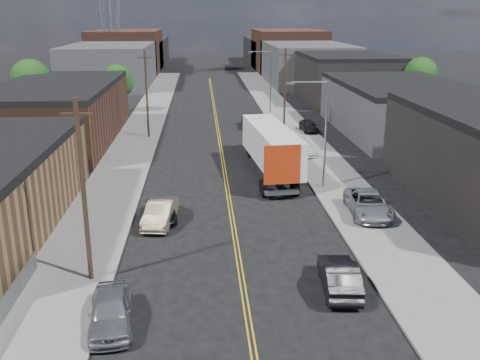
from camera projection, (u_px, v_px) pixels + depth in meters
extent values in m
plane|color=black|center=(215.00, 114.00, 77.35)|extent=(260.00, 260.00, 0.00)
cube|color=gold|center=(219.00, 137.00, 63.07)|extent=(0.32, 120.00, 0.01)
cube|color=slate|center=(138.00, 138.00, 62.39)|extent=(5.00, 140.00, 0.15)
cube|color=slate|center=(298.00, 135.00, 63.71)|extent=(5.00, 140.00, 0.15)
cube|color=#47291C|center=(59.00, 115.00, 59.97)|extent=(12.00, 26.00, 6.00)
cube|color=black|center=(56.00, 86.00, 58.99)|extent=(12.00, 26.00, 0.60)
cube|color=navy|center=(437.00, 161.00, 39.26)|extent=(0.30, 20.00, 0.80)
cube|color=#323335|center=(400.00, 110.00, 64.73)|extent=(14.00, 24.00, 5.50)
cube|color=black|center=(402.00, 85.00, 63.82)|extent=(14.00, 24.00, 0.60)
cube|color=black|center=(344.00, 79.00, 89.26)|extent=(14.00, 22.00, 7.00)
cube|color=black|center=(346.00, 55.00, 88.12)|extent=(14.00, 22.00, 0.60)
cube|color=#323335|center=(111.00, 65.00, 108.08)|extent=(16.00, 30.00, 8.00)
cube|color=#323335|center=(306.00, 63.00, 110.86)|extent=(16.00, 30.00, 8.00)
cube|color=#47291C|center=(127.00, 51.00, 131.58)|extent=(16.00, 26.00, 10.00)
cube|color=#47291C|center=(288.00, 50.00, 134.36)|extent=(16.00, 26.00, 10.00)
cube|color=black|center=(136.00, 52.00, 151.06)|extent=(16.00, 40.00, 7.00)
cube|color=black|center=(276.00, 51.00, 153.85)|extent=(16.00, 40.00, 7.00)
cylinder|color=gray|center=(109.00, 8.00, 118.93)|extent=(0.80, 0.80, 30.00)
cylinder|color=gray|center=(100.00, 8.00, 117.14)|extent=(1.94, 1.94, 29.98)
cylinder|color=gray|center=(116.00, 8.00, 117.38)|extent=(1.94, 1.94, 29.98)
cylinder|color=gray|center=(103.00, 8.00, 120.49)|extent=(1.94, 1.94, 29.98)
cylinder|color=gray|center=(118.00, 8.00, 120.73)|extent=(1.94, 1.94, 29.98)
cylinder|color=gray|center=(326.00, 135.00, 43.25)|extent=(0.18, 0.18, 9.00)
cylinder|color=gray|center=(309.00, 82.00, 41.86)|extent=(3.00, 0.12, 0.12)
cube|color=gray|center=(290.00, 83.00, 41.79)|extent=(0.60, 0.25, 0.18)
cylinder|color=gray|center=(271.00, 82.00, 76.56)|extent=(0.18, 0.18, 9.00)
cylinder|color=gray|center=(261.00, 52.00, 75.18)|extent=(3.00, 0.12, 0.12)
cube|color=gray|center=(250.00, 52.00, 75.10)|extent=(0.60, 0.25, 0.18)
cylinder|color=black|center=(84.00, 194.00, 27.69)|extent=(0.26, 0.26, 10.00)
cube|color=black|center=(76.00, 114.00, 26.44)|extent=(1.60, 0.12, 0.12)
cylinder|color=black|center=(147.00, 95.00, 61.01)|extent=(0.26, 0.26, 10.00)
cube|color=black|center=(145.00, 58.00, 59.75)|extent=(1.60, 0.12, 0.12)
cylinder|color=black|center=(285.00, 90.00, 65.01)|extent=(0.26, 0.26, 10.00)
cube|color=black|center=(286.00, 55.00, 63.75)|extent=(1.60, 0.12, 0.12)
cylinder|color=black|center=(34.00, 106.00, 70.25)|extent=(0.36, 0.36, 4.50)
sphere|color=#173C10|center=(31.00, 79.00, 69.17)|extent=(5.04, 5.04, 5.04)
sphere|color=#173C10|center=(37.00, 85.00, 69.77)|extent=(3.96, 3.96, 3.96)
sphere|color=#173C10|center=(26.00, 84.00, 68.95)|extent=(3.60, 3.60, 3.60)
cylinder|color=black|center=(119.00, 100.00, 77.72)|extent=(0.36, 0.36, 3.75)
sphere|color=#173C10|center=(117.00, 79.00, 76.82)|extent=(4.20, 4.20, 4.20)
sphere|color=#173C10|center=(122.00, 84.00, 77.37)|extent=(3.30, 3.30, 3.30)
sphere|color=#173C10|center=(113.00, 83.00, 76.56)|extent=(3.00, 3.00, 3.00)
cylinder|color=black|center=(418.00, 97.00, 78.80)|extent=(0.36, 0.36, 4.25)
sphere|color=#173C10|center=(421.00, 74.00, 77.79)|extent=(4.76, 4.76, 4.76)
sphere|color=#173C10|center=(423.00, 79.00, 78.37)|extent=(3.74, 3.74, 3.74)
sphere|color=#173C10|center=(418.00, 78.00, 77.55)|extent=(3.40, 3.40, 3.40)
cube|color=silver|center=(271.00, 145.00, 47.19)|extent=(4.05, 13.36, 3.07)
cube|color=#AA2A0D|center=(282.00, 165.00, 40.93)|extent=(2.87, 0.38, 3.09)
cube|color=gray|center=(282.00, 193.00, 41.60)|extent=(2.75, 0.85, 0.25)
cube|color=black|center=(261.00, 137.00, 55.26)|extent=(3.05, 3.74, 3.40)
cylinder|color=black|center=(279.00, 188.00, 42.95)|extent=(2.94, 1.35, 1.10)
cylinder|color=black|center=(261.00, 148.00, 55.60)|extent=(2.83, 1.34, 1.10)
imported|color=#949799|center=(111.00, 311.00, 24.67)|extent=(2.48, 4.99, 1.63)
imported|color=#796A4F|center=(160.00, 213.00, 36.78)|extent=(2.40, 5.16, 1.64)
imported|color=black|center=(161.00, 211.00, 37.69)|extent=(2.51, 4.77, 1.28)
imported|color=black|center=(339.00, 276.00, 27.96)|extent=(2.18, 5.11, 1.64)
imported|color=#A9ABAE|center=(368.00, 204.00, 38.10)|extent=(3.14, 6.07, 1.64)
imported|color=white|center=(302.00, 146.00, 54.81)|extent=(2.22, 5.16, 1.48)
imported|color=black|center=(309.00, 126.00, 65.04)|extent=(1.96, 4.38, 1.46)
imported|color=black|center=(253.00, 121.00, 68.21)|extent=(2.75, 5.69, 1.56)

